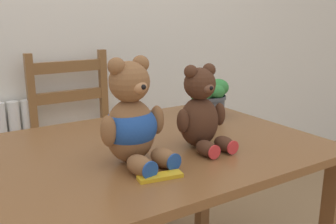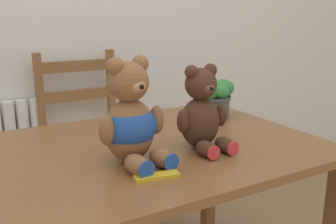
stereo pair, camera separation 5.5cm
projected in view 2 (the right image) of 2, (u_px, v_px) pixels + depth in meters
name	position (u px, v px, depth m)	size (l,w,h in m)	color
wall_back	(62.00, 0.00, 2.06)	(8.00, 0.04, 2.60)	silver
dining_table	(143.00, 172.00, 1.39)	(1.29, 0.89, 0.76)	brown
wooden_chair_behind	(87.00, 149.00, 2.08)	(0.45, 0.39, 1.03)	brown
teddy_bear_left	(131.00, 121.00, 1.19)	(0.24, 0.26, 0.34)	brown
teddy_bear_right	(202.00, 113.00, 1.32)	(0.21, 0.20, 0.30)	#472819
potted_plant	(214.00, 97.00, 1.72)	(0.21, 0.15, 0.18)	#4C5156
chocolate_bar	(157.00, 176.00, 1.09)	(0.13, 0.04, 0.01)	gold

